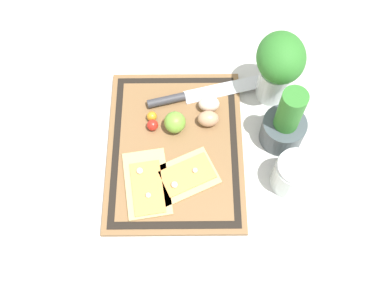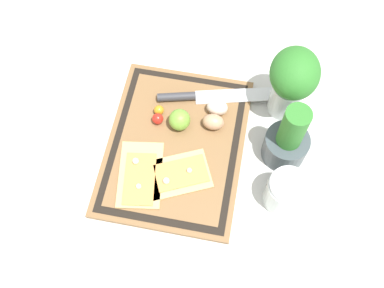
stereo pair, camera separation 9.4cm
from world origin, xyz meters
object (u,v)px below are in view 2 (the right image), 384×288
object	(u,v)px
cherry_tomato_red	(158,119)
knife	(197,96)
herb_pot	(288,141)
herb_glass	(292,80)
egg_brown	(213,122)
lime	(180,120)
pizza_slice_near	(140,175)
egg_pink	(217,107)
pizza_slice_far	(178,175)
cherry_tomato_yellow	(159,110)
sauce_jar	(285,193)

from	to	relation	value
cherry_tomato_red	knife	bearing A→B (deg)	135.84
cherry_tomato_red	herb_pot	xyz separation A→B (m)	(0.02, 0.33, 0.04)
herb_pot	herb_glass	world-z (taller)	herb_glass
egg_brown	lime	distance (m)	0.08
pizza_slice_near	herb_glass	distance (m)	0.43
egg_brown	knife	bearing A→B (deg)	-143.55
egg_pink	egg_brown	bearing A→B (deg)	-3.90
egg_pink	pizza_slice_near	bearing A→B (deg)	-35.74
pizza_slice_near	cherry_tomato_red	size ratio (longest dim) A/B	6.44
lime	egg_brown	bearing A→B (deg)	99.39
egg_pink	lime	bearing A→B (deg)	-56.14
pizza_slice_far	egg_brown	size ratio (longest dim) A/B	3.45
pizza_slice_far	herb_glass	xyz separation A→B (m)	(-0.25, 0.23, 0.10)
egg_brown	cherry_tomato_yellow	bearing A→B (deg)	-94.78
pizza_slice_near	cherry_tomato_red	distance (m)	0.16
knife	herb_glass	world-z (taller)	herb_glass
herb_glass	lime	bearing A→B (deg)	-66.25
lime	pizza_slice_near	bearing A→B (deg)	-23.64
knife	lime	size ratio (longest dim) A/B	5.67
knife	cherry_tomato_yellow	xyz separation A→B (m)	(0.06, -0.09, 0.01)
pizza_slice_far	herb_glass	world-z (taller)	herb_glass
pizza_slice_far	cherry_tomato_red	world-z (taller)	cherry_tomato_red
lime	cherry_tomato_red	size ratio (longest dim) A/B	1.90
cherry_tomato_yellow	herb_pot	size ratio (longest dim) A/B	0.13
knife	egg_pink	size ratio (longest dim) A/B	5.71
egg_pink	herb_glass	bearing A→B (deg)	107.95
sauce_jar	knife	bearing A→B (deg)	-132.78
egg_brown	egg_pink	xyz separation A→B (m)	(-0.04, 0.00, 0.00)
egg_brown	lime	size ratio (longest dim) A/B	0.99
egg_brown	sauce_jar	world-z (taller)	sauce_jar
pizza_slice_far	cherry_tomato_yellow	xyz separation A→B (m)	(-0.16, -0.08, 0.01)
herb_pot	pizza_slice_near	bearing A→B (deg)	-68.28
egg_brown	herb_glass	world-z (taller)	herb_glass
lime	cherry_tomato_red	world-z (taller)	lime
knife	sauce_jar	world-z (taller)	sauce_jar
knife	sauce_jar	xyz separation A→B (m)	(0.23, 0.25, 0.02)
egg_pink	lime	size ratio (longest dim) A/B	0.99
pizza_slice_near	cherry_tomato_red	world-z (taller)	cherry_tomato_red
lime	cherry_tomato_yellow	size ratio (longest dim) A/B	2.11
lime	sauce_jar	distance (m)	0.31
egg_brown	cherry_tomato_yellow	xyz separation A→B (m)	(-0.01, -0.14, -0.01)
egg_brown	herb_pot	xyz separation A→B (m)	(0.04, 0.18, 0.03)
pizza_slice_far	egg_pink	world-z (taller)	egg_pink
knife	egg_brown	world-z (taller)	egg_brown
knife	cherry_tomato_red	bearing A→B (deg)	-44.16
pizza_slice_near	sauce_jar	bearing A→B (deg)	92.03
pizza_slice_near	pizza_slice_far	bearing A→B (deg)	101.69
pizza_slice_far	herb_pot	bearing A→B (deg)	115.05
egg_brown	cherry_tomato_yellow	world-z (taller)	egg_brown
lime	cherry_tomato_red	xyz separation A→B (m)	(0.00, -0.06, -0.01)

